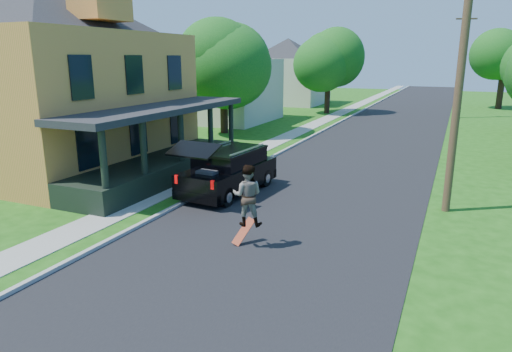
% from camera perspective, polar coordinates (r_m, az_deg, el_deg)
% --- Properties ---
extents(ground, '(140.00, 140.00, 0.00)m').
position_cam_1_polar(ground, '(12.04, -1.21, -10.46)').
color(ground, '#194F0F').
rests_on(ground, ground).
extents(street, '(8.00, 120.00, 0.02)m').
position_cam_1_polar(street, '(30.66, 14.88, 4.51)').
color(street, black).
rests_on(street, ground).
extents(curb, '(0.15, 120.00, 0.12)m').
position_cam_1_polar(curb, '(31.53, 7.58, 5.14)').
color(curb, '#999994').
rests_on(curb, ground).
extents(sidewalk, '(1.30, 120.00, 0.03)m').
position_cam_1_polar(sidewalk, '(31.99, 4.91, 5.35)').
color(sidewalk, gray).
rests_on(sidewalk, ground).
extents(front_walk, '(6.50, 1.20, 0.03)m').
position_cam_1_polar(front_walk, '(21.86, -17.32, 0.42)').
color(front_walk, gray).
rests_on(front_walk, ground).
extents(main_house, '(15.56, 15.56, 10.10)m').
position_cam_1_polar(main_house, '(23.59, -24.49, 12.89)').
color(main_house, '#EC8D45').
rests_on(main_house, ground).
extents(neighbor_house_mid, '(12.78, 12.78, 8.30)m').
position_cam_1_polar(neighbor_house_mid, '(38.44, -4.41, 13.18)').
color(neighbor_house_mid, beige).
rests_on(neighbor_house_mid, ground).
extents(neighbor_house_far, '(12.78, 12.78, 8.30)m').
position_cam_1_polar(neighbor_house_far, '(53.08, 4.00, 13.56)').
color(neighbor_house_far, beige).
rests_on(neighbor_house_far, ground).
extents(black_suv, '(2.25, 5.05, 2.29)m').
position_cam_1_polar(black_suv, '(17.54, -3.46, 0.63)').
color(black_suv, black).
rests_on(black_suv, ground).
extents(skateboarder, '(0.97, 0.84, 1.69)m').
position_cam_1_polar(skateboarder, '(12.33, -1.09, -2.42)').
color(skateboarder, black).
rests_on(skateboarder, ground).
extents(skateboard, '(0.49, 0.61, 0.72)m').
position_cam_1_polar(skateboard, '(12.90, -1.57, -7.05)').
color(skateboard, '#9C2A0D').
rests_on(skateboard, ground).
extents(tree_left_mid, '(7.20, 7.02, 8.48)m').
position_cam_1_polar(tree_left_mid, '(31.77, -4.20, 15.04)').
color(tree_left_mid, black).
rests_on(tree_left_mid, ground).
extents(tree_left_far, '(6.19, 6.23, 8.13)m').
position_cam_1_polar(tree_left_far, '(43.94, 9.07, 14.43)').
color(tree_left_far, black).
rests_on(tree_left_far, ground).
extents(tree_right_far, '(5.51, 5.43, 8.47)m').
position_cam_1_polar(tree_right_far, '(53.50, 28.70, 13.51)').
color(tree_right_far, black).
rests_on(tree_right_far, ground).
extents(utility_pole_near, '(1.60, 0.43, 10.30)m').
position_cam_1_polar(utility_pole_near, '(16.22, 24.45, 14.03)').
color(utility_pole_near, '#483321').
rests_on(utility_pole_near, ground).
extents(utility_pole_far, '(1.66, 0.61, 8.87)m').
position_cam_1_polar(utility_pole_far, '(43.54, 24.32, 12.65)').
color(utility_pole_far, '#483321').
rests_on(utility_pole_far, ground).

